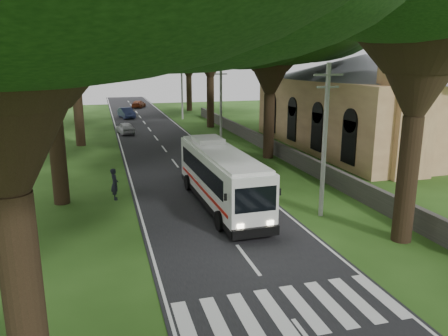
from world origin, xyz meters
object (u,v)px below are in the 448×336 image
distant_car_a (125,128)px  distant_car_c (139,104)px  church (363,95)px  pole_near (325,139)px  pole_far (182,89)px  distant_car_b (126,113)px  pedestrian (115,184)px  pole_mid (221,102)px  coach_bus (221,176)px

distant_car_a → distant_car_c: size_ratio=0.92×
church → pole_near: 19.88m
pole_far → distant_car_b: size_ratio=1.81×
distant_car_c → pedestrian: bearing=103.0°
pole_mid → distant_car_b: (-7.43, 23.24, -3.42)m
church → pole_near: bearing=-128.5°
church → pedestrian: (-22.84, -9.68, -3.96)m
distant_car_b → pedestrian: 37.49m
pole_near → coach_bus: pole_near is taller
pole_far → church: bearing=-63.2°
pole_near → pedestrian: 12.44m
coach_bus → pedestrian: size_ratio=5.78×
church → distant_car_a: 25.49m
pole_near → distant_car_a: size_ratio=2.09×
pedestrian → pole_far: bearing=-20.2°
church → pedestrian: size_ratio=12.64×
pole_near → distant_car_a: pole_near is taller
church → coach_bus: church is taller
coach_bus → pole_mid: bearing=73.2°
distant_car_a → church: bearing=135.5°
pole_far → pedestrian: 35.85m
distant_car_c → church: bearing=132.1°
pole_far → coach_bus: size_ratio=0.73×
church → pedestrian: 25.12m
pole_mid → distant_car_a: (-8.45, 9.64, -3.50)m
distant_car_a → distant_car_c: bearing=-108.6°
pole_near → pedestrian: pole_near is taller
pole_near → pole_far: 40.00m
distant_car_a → pedestrian: pedestrian is taller
pole_far → distant_car_c: size_ratio=1.92×
coach_bus → distant_car_c: 53.40m
coach_bus → pedestrian: (-5.78, 2.72, -0.78)m
pole_far → distant_car_b: 8.80m
pole_mid → pedestrian: 17.89m
pole_near → pole_mid: 20.00m
distant_car_a → coach_bus: bearing=87.7°
church → distant_car_c: (-16.90, 40.99, -4.27)m
pole_near → pole_mid: size_ratio=1.00×
distant_car_b → distant_car_c: (2.89, 13.30, -0.12)m
pole_mid → distant_car_c: 36.99m
distant_car_a → pole_near: bearing=95.6°
pole_mid → coach_bus: 17.67m
pole_near → distant_car_a: (-8.45, 29.64, -3.50)m
coach_bus → distant_car_a: coach_bus is taller
coach_bus → distant_car_b: 40.20m
pole_near → pole_mid: (0.00, 20.00, 0.00)m
church → distant_car_a: bearing=145.9°
pole_mid → distant_car_c: (-4.54, 36.54, -3.55)m
pole_mid → distant_car_b: size_ratio=1.81×
pedestrian → pole_mid: bearing=-39.7°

